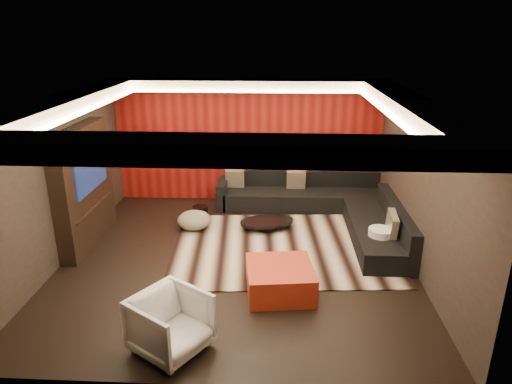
# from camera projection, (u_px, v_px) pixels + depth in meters

# --- Properties ---
(floor) EXTENTS (6.00, 6.00, 0.02)m
(floor) POSITION_uv_depth(u_px,v_px,m) (237.00, 260.00, 8.00)
(floor) COLOR black
(floor) RESTS_ON ground
(ceiling) EXTENTS (6.00, 6.00, 0.02)m
(ceiling) POSITION_uv_depth(u_px,v_px,m) (235.00, 98.00, 7.04)
(ceiling) COLOR silver
(ceiling) RESTS_ON ground
(wall_back) EXTENTS (6.00, 0.02, 2.80)m
(wall_back) POSITION_uv_depth(u_px,v_px,m) (248.00, 141.00, 10.35)
(wall_back) COLOR black
(wall_back) RESTS_ON ground
(wall_left) EXTENTS (0.02, 6.00, 2.80)m
(wall_left) POSITION_uv_depth(u_px,v_px,m) (58.00, 181.00, 7.67)
(wall_left) COLOR black
(wall_left) RESTS_ON ground
(wall_right) EXTENTS (0.02, 6.00, 2.80)m
(wall_right) POSITION_uv_depth(u_px,v_px,m) (421.00, 187.00, 7.38)
(wall_right) COLOR black
(wall_right) RESTS_ON ground
(red_feature_wall) EXTENTS (5.98, 0.05, 2.78)m
(red_feature_wall) POSITION_uv_depth(u_px,v_px,m) (248.00, 142.00, 10.31)
(red_feature_wall) COLOR #6B0C0A
(red_feature_wall) RESTS_ON ground
(soffit_back) EXTENTS (6.00, 0.60, 0.22)m
(soffit_back) POSITION_uv_depth(u_px,v_px,m) (247.00, 85.00, 9.62)
(soffit_back) COLOR silver
(soffit_back) RESTS_ON ground
(soffit_front) EXTENTS (6.00, 0.60, 0.22)m
(soffit_front) POSITION_uv_depth(u_px,v_px,m) (209.00, 150.00, 4.55)
(soffit_front) COLOR silver
(soffit_front) RESTS_ON ground
(soffit_left) EXTENTS (0.60, 4.80, 0.22)m
(soffit_left) POSITION_uv_depth(u_px,v_px,m) (65.00, 104.00, 7.21)
(soffit_left) COLOR silver
(soffit_left) RESTS_ON ground
(soffit_right) EXTENTS (0.60, 4.80, 0.22)m
(soffit_right) POSITION_uv_depth(u_px,v_px,m) (411.00, 107.00, 6.95)
(soffit_right) COLOR silver
(soffit_right) RESTS_ON ground
(cove_back) EXTENTS (4.80, 0.08, 0.04)m
(cove_back) POSITION_uv_depth(u_px,v_px,m) (246.00, 91.00, 9.33)
(cove_back) COLOR #FFD899
(cove_back) RESTS_ON ground
(cove_front) EXTENTS (4.80, 0.08, 0.04)m
(cove_front) POSITION_uv_depth(u_px,v_px,m) (214.00, 150.00, 4.90)
(cove_front) COLOR #FFD899
(cove_front) RESTS_ON ground
(cove_left) EXTENTS (0.08, 4.80, 0.04)m
(cove_left) POSITION_uv_depth(u_px,v_px,m) (87.00, 110.00, 7.23)
(cove_left) COLOR #FFD899
(cove_left) RESTS_ON ground
(cove_right) EXTENTS (0.08, 4.80, 0.04)m
(cove_right) POSITION_uv_depth(u_px,v_px,m) (388.00, 113.00, 7.00)
(cove_right) COLOR #FFD899
(cove_right) RESTS_ON ground
(tv_surround) EXTENTS (0.30, 2.00, 2.20)m
(tv_surround) POSITION_uv_depth(u_px,v_px,m) (84.00, 186.00, 8.32)
(tv_surround) COLOR black
(tv_surround) RESTS_ON ground
(tv_screen) EXTENTS (0.04, 1.30, 0.80)m
(tv_screen) POSITION_uv_depth(u_px,v_px,m) (90.00, 168.00, 8.20)
(tv_screen) COLOR black
(tv_screen) RESTS_ON ground
(tv_shelf) EXTENTS (0.04, 1.60, 0.04)m
(tv_shelf) POSITION_uv_depth(u_px,v_px,m) (95.00, 207.00, 8.45)
(tv_shelf) COLOR black
(tv_shelf) RESTS_ON ground
(rug) EXTENTS (4.20, 3.27, 0.02)m
(rug) POSITION_uv_depth(u_px,v_px,m) (281.00, 247.00, 8.44)
(rug) COLOR #C9B593
(rug) RESTS_ON floor
(coffee_table) EXTENTS (1.34, 1.34, 0.18)m
(coffee_table) POSITION_uv_depth(u_px,v_px,m) (267.00, 224.00, 9.14)
(coffee_table) COLOR black
(coffee_table) RESTS_ON rug
(drum_stool) EXTENTS (0.38, 0.38, 0.36)m
(drum_stool) POSITION_uv_depth(u_px,v_px,m) (200.00, 215.00, 9.40)
(drum_stool) COLOR black
(drum_stool) RESTS_ON rug
(striped_pouf) EXTENTS (0.74, 0.74, 0.36)m
(striped_pouf) POSITION_uv_depth(u_px,v_px,m) (194.00, 220.00, 9.13)
(striped_pouf) COLOR beige
(striped_pouf) RESTS_ON rug
(white_side_table) EXTENTS (0.48, 0.48, 0.53)m
(white_side_table) POSITION_uv_depth(u_px,v_px,m) (379.00, 243.00, 8.03)
(white_side_table) COLOR silver
(white_side_table) RESTS_ON floor
(orange_ottoman) EXTENTS (1.11, 1.11, 0.44)m
(orange_ottoman) POSITION_uv_depth(u_px,v_px,m) (280.00, 279.00, 6.95)
(orange_ottoman) COLOR #A02B14
(orange_ottoman) RESTS_ON floor
(armchair) EXTENTS (1.16, 1.15, 0.77)m
(armchair) POSITION_uv_depth(u_px,v_px,m) (171.00, 324.00, 5.64)
(armchair) COLOR silver
(armchair) RESTS_ON floor
(sectional_sofa) EXTENTS (3.65, 3.50, 0.75)m
(sectional_sofa) POSITION_uv_depth(u_px,v_px,m) (327.00, 208.00, 9.58)
(sectional_sofa) COLOR black
(sectional_sofa) RESTS_ON floor
(throw_pillows) EXTENTS (3.23, 2.76, 0.50)m
(throw_pillows) POSITION_uv_depth(u_px,v_px,m) (301.00, 192.00, 9.48)
(throw_pillows) COLOR tan
(throw_pillows) RESTS_ON sectional_sofa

